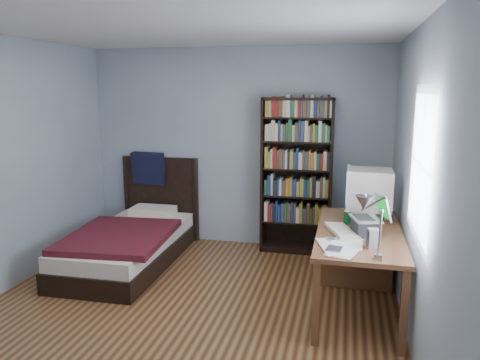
{
  "coord_description": "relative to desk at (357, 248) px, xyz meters",
  "views": [
    {
      "loc": [
        1.37,
        -3.64,
        1.99
      ],
      "look_at": [
        0.33,
        0.85,
        1.09
      ],
      "focal_mm": 35.0,
      "sensor_mm": 36.0,
      "label": 1
    }
  ],
  "objects": [
    {
      "name": "phone_grey",
      "position": [
        -0.23,
        -0.96,
        0.32
      ],
      "size": [
        0.05,
        0.08,
        0.02
      ],
      "primitive_type": "cube",
      "rotation": [
        0.0,
        0.0,
        -0.06
      ],
      "color": "gray",
      "rests_on": "desk"
    },
    {
      "name": "room",
      "position": [
        -1.48,
        -0.97,
        0.84
      ],
      "size": [
        4.2,
        4.24,
        2.5
      ],
      "color": "#4D2816",
      "rests_on": "ground"
    },
    {
      "name": "soda_can",
      "position": [
        -0.11,
        -0.23,
        0.38
      ],
      "size": [
        0.07,
        0.07,
        0.12
      ],
      "primitive_type": "cylinder",
      "color": "#083C1A",
      "rests_on": "desk"
    },
    {
      "name": "speaker",
      "position": [
        0.09,
        -0.88,
        0.39
      ],
      "size": [
        0.09,
        0.09,
        0.16
      ],
      "primitive_type": "cube",
      "rotation": [
        0.0,
        0.0,
        0.19
      ],
      "color": "gray",
      "rests_on": "desk"
    },
    {
      "name": "keyboard",
      "position": [
        -0.16,
        -0.53,
        0.33
      ],
      "size": [
        0.33,
        0.5,
        0.04
      ],
      "primitive_type": "cube",
      "rotation": [
        0.0,
        0.07,
        0.35
      ],
      "color": "beige",
      "rests_on": "desk"
    },
    {
      "name": "laptop",
      "position": [
        0.06,
        -0.52,
        0.42
      ],
      "size": [
        0.36,
        0.34,
        0.36
      ],
      "color": "#2D2D30",
      "rests_on": "desk"
    },
    {
      "name": "crt_monitor",
      "position": [
        0.07,
        0.04,
        0.59
      ],
      "size": [
        0.43,
        0.41,
        0.5
      ],
      "color": "beige",
      "rests_on": "desk"
    },
    {
      "name": "bed",
      "position": [
        -2.55,
        0.16,
        -0.16
      ],
      "size": [
        1.14,
        2.07,
        1.16
      ],
      "color": "black",
      "rests_on": "floor"
    },
    {
      "name": "desk_lamp",
      "position": [
        0.01,
        -1.49,
        0.78
      ],
      "size": [
        0.22,
        0.49,
        0.58
      ],
      "color": "#99999E",
      "rests_on": "desk"
    },
    {
      "name": "mouse",
      "position": [
        -0.02,
        -0.21,
        0.33
      ],
      "size": [
        0.06,
        0.1,
        0.03
      ],
      "primitive_type": "ellipsoid",
      "color": "silver",
      "rests_on": "desk"
    },
    {
      "name": "desk",
      "position": [
        0.0,
        0.0,
        0.0
      ],
      "size": [
        0.75,
        1.59,
        0.73
      ],
      "color": "brown",
      "rests_on": "floor"
    },
    {
      "name": "phone_silver",
      "position": [
        -0.24,
        -0.77,
        0.33
      ],
      "size": [
        0.1,
        0.11,
        0.02
      ],
      "primitive_type": "cube",
      "rotation": [
        0.0,
        0.0,
        0.56
      ],
      "color": "silver",
      "rests_on": "desk"
    },
    {
      "name": "bookshelf",
      "position": [
        -0.73,
        0.97,
        0.53
      ],
      "size": [
        0.85,
        0.3,
        1.88
      ],
      "color": "black",
      "rests_on": "floor"
    },
    {
      "name": "external_drive",
      "position": [
        -0.2,
        -1.03,
        0.33
      ],
      "size": [
        0.13,
        0.13,
        0.02
      ],
      "primitive_type": "cube",
      "rotation": [
        0.0,
        0.0,
        -0.14
      ],
      "color": "gray",
      "rests_on": "desk"
    }
  ]
}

